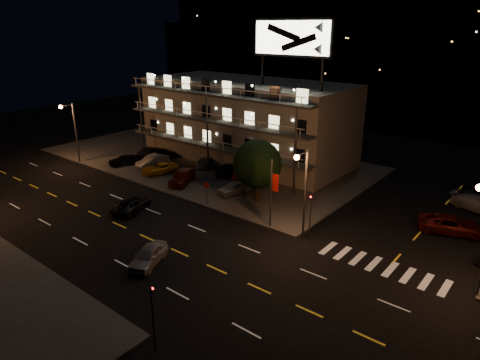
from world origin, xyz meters
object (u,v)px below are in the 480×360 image
Objects in this scene: tree at (257,165)px; road_car_west at (132,205)px; lot_car_2 at (160,168)px; lot_car_4 at (235,188)px; lot_car_7 at (206,162)px; road_car_east at (148,256)px.

tree reaches higher than road_car_west.
tree reaches higher than lot_car_2.
tree is 4.38m from lot_car_4.
road_car_west is (3.84, -14.65, -0.13)m from lot_car_7.
tree is at bearing 136.08° from lot_car_7.
road_car_west is (-5.16, -9.60, -0.18)m from lot_car_4.
lot_car_7 is (-9.00, 5.04, -0.05)m from lot_car_4.
lot_car_4 reaches higher than lot_car_7.
lot_car_7 is 15.14m from road_car_west.
lot_car_7 is 1.02× the size of road_car_east.
lot_car_7 is at bearing 100.58° from road_car_east.
lot_car_2 is (-14.47, -0.54, -3.21)m from tree.
tree reaches higher than lot_car_4.
road_car_west is (-8.17, -9.55, -3.36)m from tree.
road_car_west is at bearing -130.53° from tree.
tree is at bearing 71.55° from road_car_east.
lot_car_4 reaches higher than road_car_east.
lot_car_4 reaches higher than road_car_west.
road_car_east reaches higher than lot_car_2.
tree is 1.56× the size of road_car_east.
lot_car_4 is (-3.01, 0.05, -3.18)m from tree.
lot_car_2 is 1.09× the size of road_car_east.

